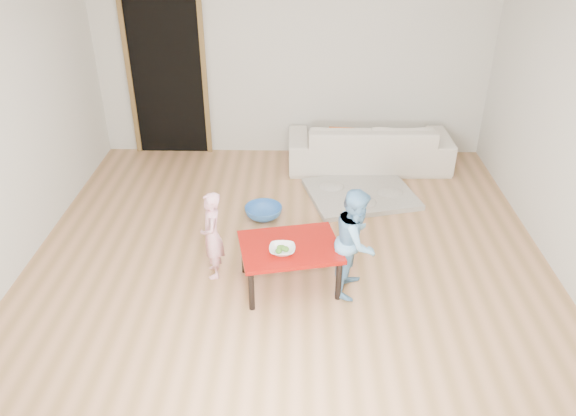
{
  "coord_description": "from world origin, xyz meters",
  "views": [
    {
      "loc": [
        0.09,
        -4.53,
        3.15
      ],
      "look_at": [
        0.0,
        -0.2,
        0.65
      ],
      "focal_mm": 35.0,
      "sensor_mm": 36.0,
      "label": 1
    }
  ],
  "objects_px": {
    "child_pink": "(212,235)",
    "basin": "(263,212)",
    "red_table": "(290,265)",
    "sofa": "(369,144)",
    "child_blue": "(356,241)",
    "bowl": "(282,250)"
  },
  "relations": [
    {
      "from": "red_table",
      "to": "child_pink",
      "type": "relative_size",
      "value": 1.01
    },
    {
      "from": "red_table",
      "to": "child_blue",
      "type": "height_order",
      "value": "child_blue"
    },
    {
      "from": "sofa",
      "to": "bowl",
      "type": "height_order",
      "value": "sofa"
    },
    {
      "from": "bowl",
      "to": "child_blue",
      "type": "relative_size",
      "value": 0.23
    },
    {
      "from": "sofa",
      "to": "child_blue",
      "type": "bearing_deg",
      "value": 80.06
    },
    {
      "from": "sofa",
      "to": "child_pink",
      "type": "bearing_deg",
      "value": 53.67
    },
    {
      "from": "red_table",
      "to": "child_blue",
      "type": "distance_m",
      "value": 0.64
    },
    {
      "from": "sofa",
      "to": "child_pink",
      "type": "relative_size",
      "value": 2.4
    },
    {
      "from": "child_pink",
      "to": "basin",
      "type": "bearing_deg",
      "value": 148.92
    },
    {
      "from": "child_blue",
      "to": "red_table",
      "type": "bearing_deg",
      "value": 105.06
    },
    {
      "from": "red_table",
      "to": "child_blue",
      "type": "xyz_separation_m",
      "value": [
        0.57,
        -0.03,
        0.28
      ]
    },
    {
      "from": "child_pink",
      "to": "red_table",
      "type": "bearing_deg",
      "value": 67.5
    },
    {
      "from": "basin",
      "to": "sofa",
      "type": "bearing_deg",
      "value": 46.38
    },
    {
      "from": "sofa",
      "to": "bowl",
      "type": "relative_size",
      "value": 9.08
    },
    {
      "from": "red_table",
      "to": "basin",
      "type": "bearing_deg",
      "value": 104.54
    },
    {
      "from": "bowl",
      "to": "child_blue",
      "type": "height_order",
      "value": "child_blue"
    },
    {
      "from": "bowl",
      "to": "child_blue",
      "type": "bearing_deg",
      "value": 7.49
    },
    {
      "from": "sofa",
      "to": "basin",
      "type": "height_order",
      "value": "sofa"
    },
    {
      "from": "red_table",
      "to": "child_pink",
      "type": "xyz_separation_m",
      "value": [
        -0.7,
        0.15,
        0.21
      ]
    },
    {
      "from": "sofa",
      "to": "red_table",
      "type": "bearing_deg",
      "value": 67.89
    },
    {
      "from": "bowl",
      "to": "basin",
      "type": "bearing_deg",
      "value": 100.73
    },
    {
      "from": "sofa",
      "to": "child_blue",
      "type": "xyz_separation_m",
      "value": [
        -0.39,
        -2.54,
        0.2
      ]
    }
  ]
}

